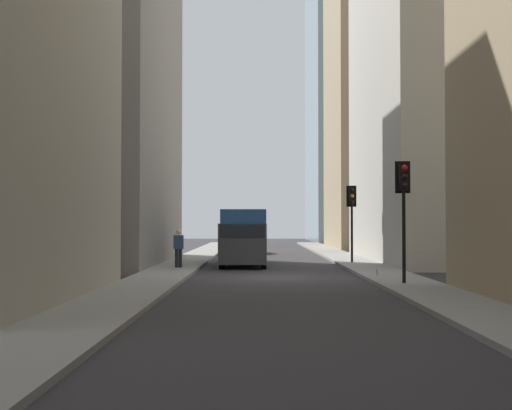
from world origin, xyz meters
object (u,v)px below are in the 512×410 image
at_px(traffic_light_midblock, 352,206).
at_px(pedestrian, 179,247).
at_px(traffic_light_foreground, 404,193).
at_px(delivery_truck, 244,237).
at_px(discarded_bottle, 377,272).
at_px(sedan_black, 248,244).

bearing_deg(traffic_light_midblock, pedestrian, 116.64).
bearing_deg(traffic_light_foreground, traffic_light_midblock, 0.38).
relative_size(delivery_truck, discarded_bottle, 23.93).
bearing_deg(discarded_bottle, pedestrian, 60.69).
height_order(traffic_light_midblock, pedestrian, traffic_light_midblock).
relative_size(pedestrian, discarded_bottle, 6.41).
bearing_deg(traffic_light_foreground, pedestrian, 46.38).
distance_m(sedan_black, traffic_light_foreground, 26.69).
distance_m(delivery_truck, discarded_bottle, 9.74).
distance_m(delivery_truck, traffic_light_midblock, 5.88).
height_order(sedan_black, discarded_bottle, sedan_black).
height_order(traffic_light_midblock, discarded_bottle, traffic_light_midblock).
bearing_deg(pedestrian, traffic_light_midblock, -63.36).
height_order(pedestrian, discarded_bottle, pedestrian).
xyz_separation_m(traffic_light_midblock, pedestrian, (-4.26, 8.50, -1.98)).
height_order(delivery_truck, traffic_light_foreground, traffic_light_foreground).
bearing_deg(sedan_black, pedestrian, 170.70).
height_order(delivery_truck, sedan_black, delivery_truck).
xyz_separation_m(pedestrian, discarded_bottle, (-4.65, -8.28, -0.83)).
bearing_deg(sedan_black, delivery_truck, 180.00).
bearing_deg(discarded_bottle, delivery_truck, 33.69).
relative_size(sedan_black, traffic_light_foreground, 1.04).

